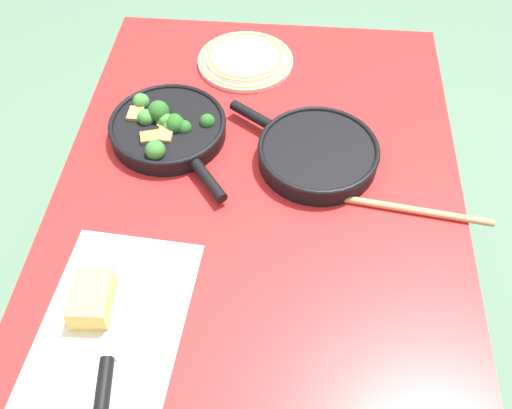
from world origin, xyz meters
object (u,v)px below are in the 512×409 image
at_px(skillet_broccoli, 168,128).
at_px(cheese_block, 92,299).
at_px(skillet_eggs, 317,153).
at_px(dinner_plate_stack, 245,59).
at_px(grater_knife, 107,363).
at_px(wooden_spoon, 368,202).

distance_m(skillet_broccoli, cheese_block, 0.43).
bearing_deg(cheese_block, skillet_eggs, 135.50).
distance_m(skillet_eggs, dinner_plate_stack, 0.37).
height_order(skillet_broccoli, cheese_block, skillet_broccoli).
distance_m(skillet_eggs, grater_knife, 0.59).
height_order(skillet_broccoli, dinner_plate_stack, skillet_broccoli).
bearing_deg(grater_knife, dinner_plate_stack, -17.73).
distance_m(wooden_spoon, dinner_plate_stack, 0.52).
bearing_deg(cheese_block, wooden_spoon, 119.44).
height_order(skillet_broccoli, wooden_spoon, skillet_broccoli).
height_order(wooden_spoon, grater_knife, grater_knife).
bearing_deg(skillet_eggs, dinner_plate_stack, -25.86).
bearing_deg(dinner_plate_stack, skillet_eggs, 29.62).
xyz_separation_m(skillet_broccoli, dinner_plate_stack, (-0.28, 0.14, -0.01)).
xyz_separation_m(skillet_broccoli, wooden_spoon, (0.16, 0.43, -0.02)).
distance_m(skillet_eggs, wooden_spoon, 0.15).
xyz_separation_m(wooden_spoon, cheese_block, (0.27, -0.48, 0.02)).
bearing_deg(cheese_block, skillet_broccoli, 173.33).
relative_size(skillet_broccoli, dinner_plate_stack, 1.38).
xyz_separation_m(skillet_eggs, cheese_block, (0.38, -0.38, 0.00)).
distance_m(cheese_block, dinner_plate_stack, 0.73).
xyz_separation_m(grater_knife, cheese_block, (-0.10, -0.05, 0.02)).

